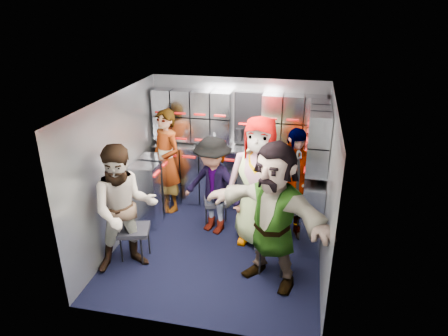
% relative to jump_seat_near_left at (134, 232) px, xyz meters
% --- Properties ---
extents(floor, '(3.00, 3.00, 0.00)m').
position_rel_jump_seat_near_left_xyz_m(floor, '(1.03, 0.47, -0.41)').
color(floor, black).
rests_on(floor, ground).
extents(wall_back, '(2.80, 0.04, 2.10)m').
position_rel_jump_seat_near_left_xyz_m(wall_back, '(1.03, 1.97, 0.64)').
color(wall_back, gray).
rests_on(wall_back, ground).
extents(wall_left, '(0.04, 3.00, 2.10)m').
position_rel_jump_seat_near_left_xyz_m(wall_left, '(-0.37, 0.47, 0.64)').
color(wall_left, gray).
rests_on(wall_left, ground).
extents(wall_right, '(0.04, 3.00, 2.10)m').
position_rel_jump_seat_near_left_xyz_m(wall_right, '(2.43, 0.47, 0.64)').
color(wall_right, gray).
rests_on(wall_right, ground).
extents(ceiling, '(2.80, 3.00, 0.02)m').
position_rel_jump_seat_near_left_xyz_m(ceiling, '(1.03, 0.47, 1.69)').
color(ceiling, silver).
rests_on(ceiling, wall_back).
extents(cart_bank_back, '(2.68, 0.38, 0.99)m').
position_rel_jump_seat_near_left_xyz_m(cart_bank_back, '(1.03, 1.76, 0.09)').
color(cart_bank_back, '#A5AAB5').
rests_on(cart_bank_back, ground).
extents(cart_bank_left, '(0.38, 0.76, 0.99)m').
position_rel_jump_seat_near_left_xyz_m(cart_bank_left, '(-0.16, 1.03, 0.09)').
color(cart_bank_left, '#A5AAB5').
rests_on(cart_bank_left, ground).
extents(counter, '(2.68, 0.42, 0.03)m').
position_rel_jump_seat_near_left_xyz_m(counter, '(1.03, 1.76, 0.61)').
color(counter, '#AEB0B5').
rests_on(counter, cart_bank_back).
extents(locker_bank_back, '(2.68, 0.28, 0.82)m').
position_rel_jump_seat_near_left_xyz_m(locker_bank_back, '(1.03, 1.82, 1.08)').
color(locker_bank_back, '#A5AAB5').
rests_on(locker_bank_back, wall_back).
extents(locker_bank_right, '(0.28, 1.00, 0.82)m').
position_rel_jump_seat_near_left_xyz_m(locker_bank_right, '(2.28, 1.17, 1.08)').
color(locker_bank_right, '#A5AAB5').
rests_on(locker_bank_right, wall_right).
extents(right_cabinet, '(0.28, 1.20, 1.00)m').
position_rel_jump_seat_near_left_xyz_m(right_cabinet, '(2.28, 1.07, 0.09)').
color(right_cabinet, '#A5AAB5').
rests_on(right_cabinet, ground).
extents(coffee_niche, '(0.46, 0.16, 0.84)m').
position_rel_jump_seat_near_left_xyz_m(coffee_niche, '(1.21, 1.88, 1.06)').
color(coffee_niche, black).
rests_on(coffee_niche, wall_back).
extents(red_latch_strip, '(2.60, 0.02, 0.03)m').
position_rel_jump_seat_near_left_xyz_m(red_latch_strip, '(1.03, 1.56, 0.47)').
color(red_latch_strip, '#A30F0E').
rests_on(red_latch_strip, cart_bank_back).
extents(jump_seat_near_left, '(0.47, 0.46, 0.46)m').
position_rel_jump_seat_near_left_xyz_m(jump_seat_near_left, '(0.00, 0.00, 0.00)').
color(jump_seat_near_left, black).
rests_on(jump_seat_near_left, ground).
extents(jump_seat_mid_left, '(0.44, 0.43, 0.42)m').
position_rel_jump_seat_near_left_xyz_m(jump_seat_mid_left, '(0.86, 1.07, -0.04)').
color(jump_seat_mid_left, black).
rests_on(jump_seat_mid_left, ground).
extents(jump_seat_center, '(0.48, 0.47, 0.47)m').
position_rel_jump_seat_near_left_xyz_m(jump_seat_center, '(1.53, 0.95, 0.01)').
color(jump_seat_center, black).
rests_on(jump_seat_center, ground).
extents(jump_seat_mid_right, '(0.44, 0.43, 0.41)m').
position_rel_jump_seat_near_left_xyz_m(jump_seat_mid_right, '(1.97, 1.16, -0.05)').
color(jump_seat_mid_right, black).
rests_on(jump_seat_mid_right, ground).
extents(jump_seat_near_right, '(0.42, 0.40, 0.43)m').
position_rel_jump_seat_near_left_xyz_m(jump_seat_near_right, '(1.81, 0.11, -0.03)').
color(jump_seat_near_right, black).
rests_on(jump_seat_near_right, ground).
extents(attendant_standing, '(0.73, 0.68, 1.68)m').
position_rel_jump_seat_near_left_xyz_m(attendant_standing, '(-0.02, 1.41, 0.43)').
color(attendant_standing, black).
rests_on(attendant_standing, ground).
extents(attendant_arc_a, '(1.03, 0.96, 1.68)m').
position_rel_jump_seat_near_left_xyz_m(attendant_arc_a, '(-0.00, -0.18, 0.43)').
color(attendant_arc_a, black).
rests_on(attendant_arc_a, ground).
extents(attendant_arc_b, '(1.09, 0.87, 1.48)m').
position_rel_jump_seat_near_left_xyz_m(attendant_arc_b, '(0.86, 0.89, 0.33)').
color(attendant_arc_b, black).
rests_on(attendant_arc_b, ground).
extents(attendant_arc_c, '(0.96, 0.68, 1.85)m').
position_rel_jump_seat_near_left_xyz_m(attendant_arc_c, '(1.53, 0.77, 0.51)').
color(attendant_arc_c, black).
rests_on(attendant_arc_c, ground).
extents(attendant_arc_d, '(1.05, 0.81, 1.66)m').
position_rel_jump_seat_near_left_xyz_m(attendant_arc_d, '(1.97, 0.98, 0.42)').
color(attendant_arc_d, black).
rests_on(attendant_arc_d, ground).
extents(attendant_arc_e, '(1.75, 1.23, 1.82)m').
position_rel_jump_seat_near_left_xyz_m(attendant_arc_e, '(1.81, -0.07, 0.50)').
color(attendant_arc_e, black).
rests_on(attendant_arc_e, ground).
extents(bottle_left, '(0.07, 0.07, 0.25)m').
position_rel_jump_seat_near_left_xyz_m(bottle_left, '(0.69, 1.71, 0.75)').
color(bottle_left, white).
rests_on(bottle_left, counter).
extents(bottle_mid, '(0.06, 0.06, 0.24)m').
position_rel_jump_seat_near_left_xyz_m(bottle_mid, '(0.51, 1.71, 0.74)').
color(bottle_mid, white).
rests_on(bottle_mid, counter).
extents(bottle_right, '(0.07, 0.07, 0.23)m').
position_rel_jump_seat_near_left_xyz_m(bottle_right, '(1.29, 1.71, 0.73)').
color(bottle_right, white).
rests_on(bottle_right, counter).
extents(cup_left, '(0.08, 0.08, 0.09)m').
position_rel_jump_seat_near_left_xyz_m(cup_left, '(-0.15, 1.70, 0.67)').
color(cup_left, '#C7AF8C').
rests_on(cup_left, counter).
extents(cup_right, '(0.09, 0.09, 0.10)m').
position_rel_jump_seat_near_left_xyz_m(cup_right, '(2.28, 1.70, 0.67)').
color(cup_right, '#C7AF8C').
rests_on(cup_right, counter).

